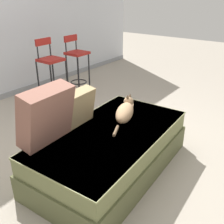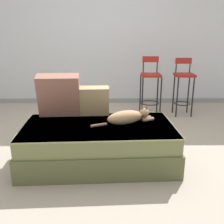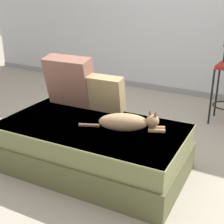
{
  "view_description": "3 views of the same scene",
  "coord_description": "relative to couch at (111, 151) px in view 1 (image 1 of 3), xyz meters",
  "views": [
    {
      "loc": [
        -1.74,
        -1.7,
        1.66
      ],
      "look_at": [
        0.15,
        -0.3,
        0.56
      ],
      "focal_mm": 42.0,
      "sensor_mm": 36.0,
      "label": 1
    },
    {
      "loc": [
        0.13,
        -3.08,
        1.41
      ],
      "look_at": [
        0.15,
        -0.3,
        0.56
      ],
      "focal_mm": 42.0,
      "sensor_mm": 36.0,
      "label": 2
    },
    {
      "loc": [
        1.41,
        -2.5,
        1.55
      ],
      "look_at": [
        0.15,
        -0.3,
        0.56
      ],
      "focal_mm": 50.0,
      "sensor_mm": 36.0,
      "label": 3
    }
  ],
  "objects": [
    {
      "name": "bar_stool_by_doorway",
      "position": [
        1.4,
        1.77,
        0.35
      ],
      "size": [
        0.32,
        0.32,
        0.99
      ],
      "color": "black",
      "rests_on": "ground"
    },
    {
      "name": "bar_stool_near_window",
      "position": [
        0.83,
        1.77,
        0.34
      ],
      "size": [
        0.33,
        0.33,
        1.01
      ],
      "color": "black",
      "rests_on": "ground"
    },
    {
      "name": "ground_plane",
      "position": [
        0.0,
        0.4,
        -0.22
      ],
      "size": [
        16.0,
        16.0,
        0.0
      ],
      "primitive_type": "plane",
      "color": "#A89E8E",
      "rests_on": "ground"
    },
    {
      "name": "couch",
      "position": [
        0.0,
        0.0,
        0.0
      ],
      "size": [
        1.71,
        0.99,
        0.44
      ],
      "color": "brown",
      "rests_on": "ground"
    },
    {
      "name": "cat",
      "position": [
        0.32,
        0.06,
        0.29
      ],
      "size": [
        0.71,
        0.35,
        0.19
      ],
      "color": "tan",
      "rests_on": "couch"
    },
    {
      "name": "throw_pillow_middle",
      "position": [
        -0.06,
        0.35,
        0.4
      ],
      "size": [
        0.35,
        0.2,
        0.36
      ],
      "color": "tan",
      "rests_on": "couch"
    },
    {
      "name": "throw_pillow_corner",
      "position": [
        -0.47,
        0.33,
        0.47
      ],
      "size": [
        0.5,
        0.29,
        0.51
      ],
      "color": "#936051",
      "rests_on": "couch"
    }
  ]
}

